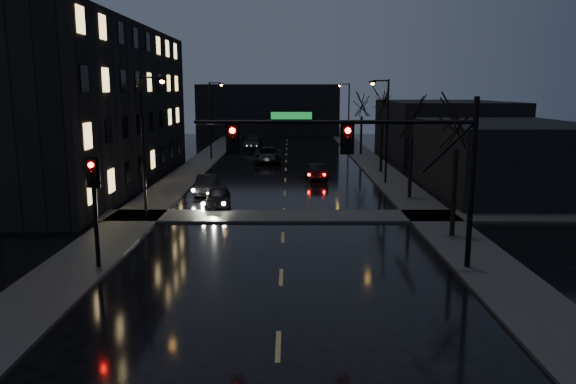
{
  "coord_description": "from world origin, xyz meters",
  "views": [
    {
      "loc": [
        0.31,
        -13.03,
        7.26
      ],
      "look_at": [
        0.27,
        9.11,
        3.2
      ],
      "focal_mm": 35.0,
      "sensor_mm": 36.0,
      "label": 1
    }
  ],
  "objects_px": {
    "oncoming_car_d": "(253,143)",
    "oncoming_car_a": "(218,196)",
    "lead_car": "(315,171)",
    "oncoming_car_b": "(207,185)",
    "oncoming_car_c": "(268,155)"
  },
  "relations": [
    {
      "from": "oncoming_car_a",
      "to": "lead_car",
      "type": "distance_m",
      "value": 12.85
    },
    {
      "from": "oncoming_car_d",
      "to": "oncoming_car_c",
      "type": "bearing_deg",
      "value": -77.56
    },
    {
      "from": "oncoming_car_b",
      "to": "oncoming_car_d",
      "type": "xyz_separation_m",
      "value": [
        1.26,
        30.32,
        0.11
      ]
    },
    {
      "from": "oncoming_car_d",
      "to": "oncoming_car_b",
      "type": "bearing_deg",
      "value": -90.08
    },
    {
      "from": "oncoming_car_a",
      "to": "lead_car",
      "type": "relative_size",
      "value": 0.96
    },
    {
      "from": "oncoming_car_b",
      "to": "lead_car",
      "type": "xyz_separation_m",
      "value": [
        7.93,
        6.6,
        0.01
      ]
    },
    {
      "from": "oncoming_car_a",
      "to": "oncoming_car_d",
      "type": "height_order",
      "value": "oncoming_car_d"
    },
    {
      "from": "oncoming_car_c",
      "to": "oncoming_car_d",
      "type": "height_order",
      "value": "oncoming_car_c"
    },
    {
      "from": "oncoming_car_d",
      "to": "oncoming_car_a",
      "type": "bearing_deg",
      "value": -87.57
    },
    {
      "from": "oncoming_car_c",
      "to": "oncoming_car_a",
      "type": "bearing_deg",
      "value": -97.66
    },
    {
      "from": "oncoming_car_b",
      "to": "oncoming_car_d",
      "type": "distance_m",
      "value": 30.35
    },
    {
      "from": "oncoming_car_d",
      "to": "lead_car",
      "type": "bearing_deg",
      "value": -71.99
    },
    {
      "from": "oncoming_car_b",
      "to": "oncoming_car_c",
      "type": "relative_size",
      "value": 0.72
    },
    {
      "from": "lead_car",
      "to": "oncoming_car_d",
      "type": "bearing_deg",
      "value": -82.22
    },
    {
      "from": "lead_car",
      "to": "oncoming_car_a",
      "type": "bearing_deg",
      "value": 51.2
    }
  ]
}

